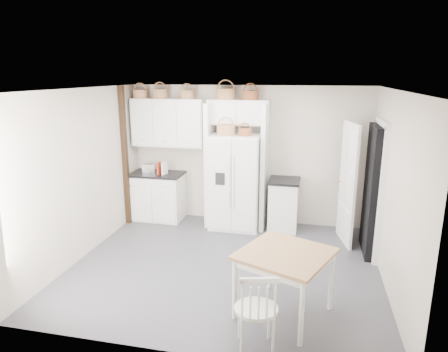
# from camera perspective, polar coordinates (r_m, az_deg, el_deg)

# --- Properties ---
(floor) EXTENTS (4.50, 4.50, 0.00)m
(floor) POSITION_cam_1_polar(r_m,az_deg,el_deg) (6.16, 0.14, -12.68)
(floor) COLOR #45454B
(floor) RESTS_ON ground
(ceiling) EXTENTS (4.50, 4.50, 0.00)m
(ceiling) POSITION_cam_1_polar(r_m,az_deg,el_deg) (5.49, 0.15, 12.27)
(ceiling) COLOR white
(ceiling) RESTS_ON wall_back
(wall_back) EXTENTS (4.50, 0.00, 4.50)m
(wall_back) POSITION_cam_1_polar(r_m,az_deg,el_deg) (7.60, 3.37, 2.98)
(wall_back) COLOR beige
(wall_back) RESTS_ON floor
(wall_left) EXTENTS (0.00, 4.00, 4.00)m
(wall_left) POSITION_cam_1_polar(r_m,az_deg,el_deg) (6.53, -19.52, 0.25)
(wall_left) COLOR beige
(wall_left) RESTS_ON floor
(wall_right) EXTENTS (0.00, 4.00, 4.00)m
(wall_right) POSITION_cam_1_polar(r_m,az_deg,el_deg) (5.67, 22.98, -2.17)
(wall_right) COLOR beige
(wall_right) RESTS_ON floor
(refrigerator) EXTENTS (0.90, 0.73, 1.75)m
(refrigerator) POSITION_cam_1_polar(r_m,az_deg,el_deg) (7.36, 1.69, -0.80)
(refrigerator) COLOR white
(refrigerator) RESTS_ON floor
(base_cab_left) EXTENTS (0.97, 0.61, 0.89)m
(base_cab_left) POSITION_cam_1_polar(r_m,az_deg,el_deg) (7.98, -9.39, -2.95)
(base_cab_left) COLOR silver
(base_cab_left) RESTS_ON floor
(base_cab_right) EXTENTS (0.51, 0.62, 0.90)m
(base_cab_right) POSITION_cam_1_polar(r_m,az_deg,el_deg) (7.45, 8.49, -4.15)
(base_cab_right) COLOR silver
(base_cab_right) RESTS_ON floor
(dining_table) EXTENTS (1.26, 1.26, 0.80)m
(dining_table) POSITION_cam_1_polar(r_m,az_deg,el_deg) (4.94, 8.57, -14.93)
(dining_table) COLOR brown
(dining_table) RESTS_ON floor
(windsor_chair) EXTENTS (0.54, 0.51, 0.93)m
(windsor_chair) POSITION_cam_1_polar(r_m,az_deg,el_deg) (4.33, 4.63, -18.40)
(windsor_chair) COLOR silver
(windsor_chair) RESTS_ON floor
(counter_left) EXTENTS (1.01, 0.65, 0.04)m
(counter_left) POSITION_cam_1_polar(r_m,az_deg,el_deg) (7.86, -9.53, 0.30)
(counter_left) COLOR black
(counter_left) RESTS_ON base_cab_left
(counter_right) EXTENTS (0.55, 0.66, 0.04)m
(counter_right) POSITION_cam_1_polar(r_m,az_deg,el_deg) (7.32, 8.63, -0.65)
(counter_right) COLOR black
(counter_right) RESTS_ON base_cab_right
(toaster) EXTENTS (0.27, 0.20, 0.16)m
(toaster) POSITION_cam_1_polar(r_m,az_deg,el_deg) (7.90, -10.70, 1.09)
(toaster) COLOR silver
(toaster) RESTS_ON counter_left
(cookbook_red) EXTENTS (0.04, 0.15, 0.23)m
(cookbook_red) POSITION_cam_1_polar(r_m,az_deg,el_deg) (7.73, -9.26, 1.10)
(cookbook_red) COLOR #AB2E19
(cookbook_red) RESTS_ON counter_left
(cookbook_cream) EXTENTS (0.07, 0.17, 0.25)m
(cookbook_cream) POSITION_cam_1_polar(r_m,az_deg,el_deg) (7.68, -8.49, 1.12)
(cookbook_cream) COLOR white
(cookbook_cream) RESTS_ON counter_left
(basket_upper_a) EXTENTS (0.28, 0.28, 0.16)m
(basket_upper_a) POSITION_cam_1_polar(r_m,az_deg,el_deg) (7.88, -11.87, 11.40)
(basket_upper_a) COLOR brown
(basket_upper_a) RESTS_ON upper_cabinet
(basket_upper_b) EXTENTS (0.29, 0.29, 0.17)m
(basket_upper_b) POSITION_cam_1_polar(r_m,az_deg,el_deg) (7.73, -9.12, 11.52)
(basket_upper_b) COLOR brown
(basket_upper_b) RESTS_ON upper_cabinet
(basket_upper_c) EXTENTS (0.27, 0.27, 0.16)m
(basket_upper_c) POSITION_cam_1_polar(r_m,az_deg,el_deg) (7.55, -5.28, 11.51)
(basket_upper_c) COLOR brown
(basket_upper_c) RESTS_ON upper_cabinet
(basket_bridge_a) EXTENTS (0.35, 0.35, 0.19)m
(basket_bridge_a) POSITION_cam_1_polar(r_m,az_deg,el_deg) (7.36, 0.24, 11.64)
(basket_bridge_a) COLOR brown
(basket_bridge_a) RESTS_ON bridge_cabinet
(basket_bridge_b) EXTENTS (0.28, 0.28, 0.16)m
(basket_bridge_b) POSITION_cam_1_polar(r_m,az_deg,el_deg) (7.28, 3.77, 11.45)
(basket_bridge_b) COLOR maroon
(basket_bridge_b) RESTS_ON bridge_cabinet
(basket_fridge_a) EXTENTS (0.32, 0.32, 0.17)m
(basket_fridge_a) POSITION_cam_1_polar(r_m,az_deg,el_deg) (7.10, 0.27, 6.56)
(basket_fridge_a) COLOR brown
(basket_fridge_a) RESTS_ON refrigerator
(basket_fridge_b) EXTENTS (0.23, 0.23, 0.12)m
(basket_fridge_b) POSITION_cam_1_polar(r_m,az_deg,el_deg) (7.04, 3.00, 6.27)
(basket_fridge_b) COLOR maroon
(basket_fridge_b) RESTS_ON refrigerator
(upper_cabinet) EXTENTS (1.40, 0.34, 0.90)m
(upper_cabinet) POSITION_cam_1_polar(r_m,az_deg,el_deg) (7.72, -7.93, 7.56)
(upper_cabinet) COLOR silver
(upper_cabinet) RESTS_ON wall_back
(bridge_cabinet) EXTENTS (1.12, 0.34, 0.45)m
(bridge_cabinet) POSITION_cam_1_polar(r_m,az_deg,el_deg) (7.34, 2.08, 9.10)
(bridge_cabinet) COLOR silver
(bridge_cabinet) RESTS_ON wall_back
(fridge_panel_left) EXTENTS (0.08, 0.60, 2.30)m
(fridge_panel_left) POSITION_cam_1_polar(r_m,az_deg,el_deg) (7.48, -2.02, 1.63)
(fridge_panel_left) COLOR silver
(fridge_panel_left) RESTS_ON floor
(fridge_panel_right) EXTENTS (0.08, 0.60, 2.30)m
(fridge_panel_right) POSITION_cam_1_polar(r_m,az_deg,el_deg) (7.29, 5.77, 1.24)
(fridge_panel_right) COLOR silver
(fridge_panel_right) RESTS_ON floor
(trim_post) EXTENTS (0.09, 0.09, 2.60)m
(trim_post) POSITION_cam_1_polar(r_m,az_deg,el_deg) (7.65, -13.94, 2.66)
(trim_post) COLOR black
(trim_post) RESTS_ON floor
(doorway_void) EXTENTS (0.18, 0.85, 2.05)m
(doorway_void) POSITION_cam_1_polar(r_m,az_deg,el_deg) (6.68, 20.52, -1.99)
(doorway_void) COLOR black
(doorway_void) RESTS_ON floor
(door_slab) EXTENTS (0.21, 0.79, 2.05)m
(door_slab) POSITION_cam_1_polar(r_m,az_deg,el_deg) (6.95, 17.23, -1.08)
(door_slab) COLOR white
(door_slab) RESTS_ON floor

